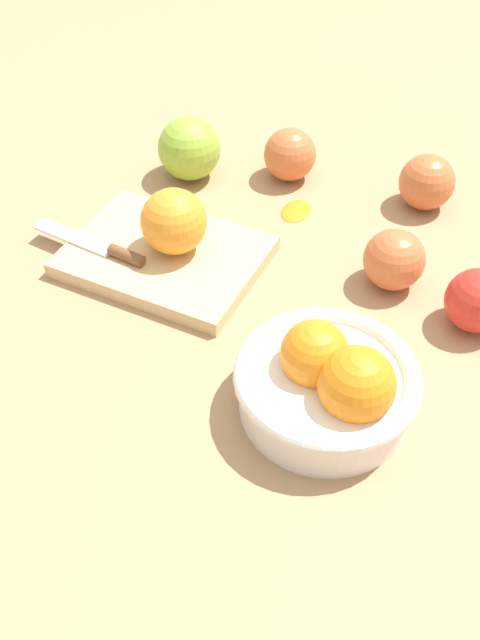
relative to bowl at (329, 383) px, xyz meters
name	(u,v)px	position (x,y,z in m)	size (l,w,h in m)	color
ground_plane	(277,270)	(0.14, -0.16, -0.04)	(2.40, 2.40, 0.00)	tan
bowl	(329,383)	(0.00, 0.00, 0.00)	(0.18, 0.18, 0.10)	white
cutting_board	(165,256)	(0.26, -0.10, -0.03)	(0.22, 0.17, 0.02)	#DBB77F
orange_on_board	(174,221)	(0.25, -0.11, 0.02)	(0.08, 0.08, 0.08)	orange
knife	(104,248)	(0.32, -0.07, -0.02)	(0.16, 0.02, 0.01)	silver
apple_front_left	(394,260)	(0.02, -0.20, 0.00)	(0.07, 0.07, 0.07)	#CC6638
apple_front_right	(189,149)	(0.33, -0.27, 0.00)	(0.08, 0.08, 0.08)	#8EB738
apple_front_right_2	(290,155)	(0.22, -0.34, 0.00)	(0.07, 0.07, 0.07)	#CC6638
apple_front_left_2	(427,182)	(0.04, -0.37, 0.00)	(0.07, 0.07, 0.07)	#CC6638
apple_mid_left	(478,301)	(-0.08, -0.18, 0.00)	(0.07, 0.07, 0.07)	red
citrus_peel	(296,209)	(0.17, -0.27, -0.03)	(0.05, 0.04, 0.01)	orange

